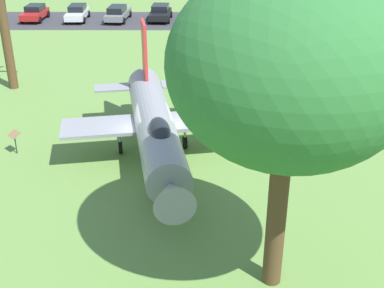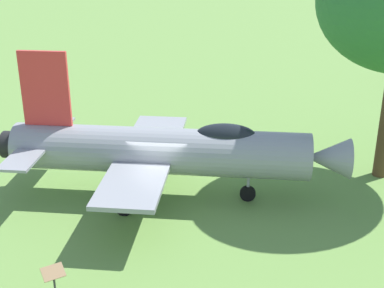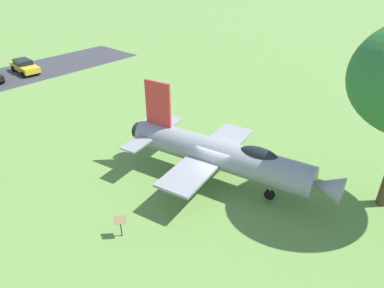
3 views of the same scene
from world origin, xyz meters
TOP-DOWN VIEW (x-y plane):
  - ground_plane at (0.00, 0.00)m, footprint 200.00×200.00m
  - display_jet at (0.24, -0.28)m, footprint 10.59×11.34m
  - info_plaque at (-6.14, -2.90)m, footprint 0.67×0.51m

SIDE VIEW (x-z plane):
  - ground_plane at x=0.00m, z-range 0.00..0.00m
  - info_plaque at x=-6.14m, z-range 0.28..1.43m
  - display_jet at x=0.24m, z-range -0.83..4.75m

